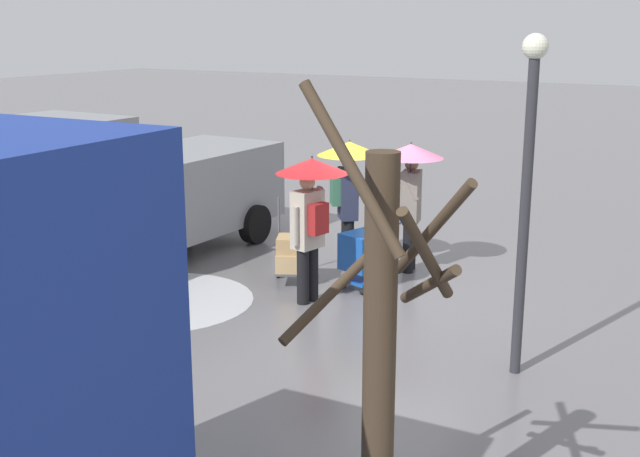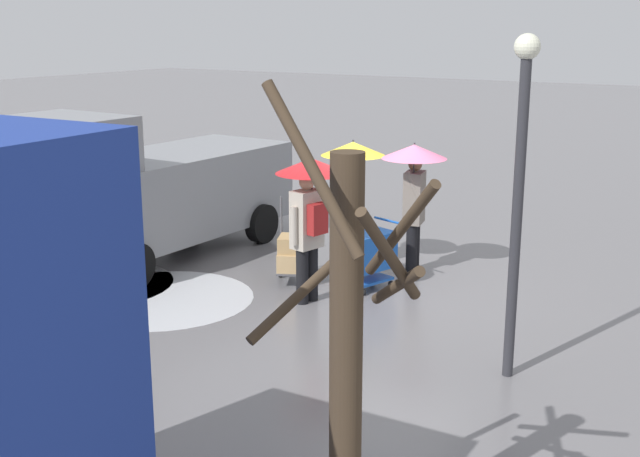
% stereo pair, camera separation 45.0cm
% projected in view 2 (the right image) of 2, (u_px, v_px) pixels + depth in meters
% --- Properties ---
extents(ground_plane, '(90.00, 90.00, 0.00)m').
position_uv_depth(ground_plane, '(381.00, 285.00, 12.65)').
color(ground_plane, slate).
extents(slush_patch_near_cluster, '(2.71, 2.71, 0.01)m').
position_uv_depth(slush_patch_near_cluster, '(162.00, 298.00, 12.04)').
color(slush_patch_near_cluster, silver).
rests_on(slush_patch_near_cluster, ground).
extents(slush_patch_under_van, '(2.48, 2.48, 0.01)m').
position_uv_depth(slush_patch_under_van, '(93.00, 284.00, 12.72)').
color(slush_patch_under_van, '#ADAFB5').
rests_on(slush_patch_under_van, ground).
extents(cargo_van_parked_right, '(2.30, 5.39, 2.60)m').
position_uv_depth(cargo_van_parked_right, '(148.00, 191.00, 13.85)').
color(cargo_van_parked_right, gray).
rests_on(cargo_van_parked_right, ground).
extents(shopping_cart_vendor, '(0.76, 0.94, 1.02)m').
position_uv_depth(shopping_cart_vendor, '(368.00, 252.00, 12.39)').
color(shopping_cart_vendor, '#1951B2').
rests_on(shopping_cart_vendor, ground).
extents(hand_dolly_boxes, '(0.77, 0.85, 1.32)m').
position_uv_depth(hand_dolly_boxes, '(293.00, 255.00, 12.67)').
color(hand_dolly_boxes, '#515156').
rests_on(hand_dolly_boxes, ground).
extents(pedestrian_pink_side, '(1.04, 1.04, 2.15)m').
position_uv_depth(pedestrian_pink_side, '(310.00, 196.00, 11.56)').
color(pedestrian_pink_side, black).
rests_on(pedestrian_pink_side, ground).
extents(pedestrian_black_side, '(1.04, 1.04, 2.15)m').
position_uv_depth(pedestrian_black_side, '(352.00, 174.00, 13.21)').
color(pedestrian_black_side, black).
rests_on(pedestrian_black_side, ground).
extents(pedestrian_white_side, '(1.04, 1.04, 2.15)m').
position_uv_depth(pedestrian_white_side, '(414.00, 177.00, 12.91)').
color(pedestrian_white_side, black).
rests_on(pedestrian_white_side, ground).
extents(bare_tree_near, '(1.31, 1.13, 3.61)m').
position_uv_depth(bare_tree_near, '(348.00, 349.00, 5.79)').
color(bare_tree_near, '#423323').
rests_on(bare_tree_near, ground).
extents(street_lamp, '(0.28, 0.28, 3.86)m').
position_uv_depth(street_lamp, '(520.00, 174.00, 8.85)').
color(street_lamp, '#2D2D33').
rests_on(street_lamp, ground).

